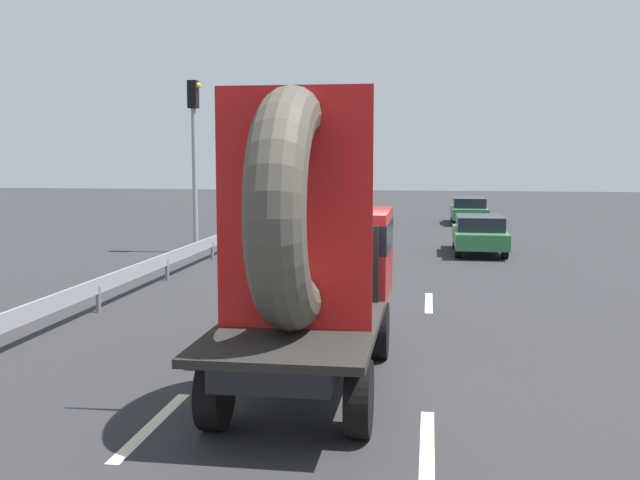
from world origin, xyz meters
The scene contains 10 objects.
ground_plane centered at (0.00, 0.00, 0.00)m, with size 120.00×120.00×0.00m, color #28282B.
flatbed_truck centered at (-0.34, -0.35, 1.86)m, with size 2.02×5.36×4.03m.
distant_sedan centered at (2.91, 14.36, 0.68)m, with size 1.66×3.86×1.26m.
traffic_light centered at (-6.47, 13.24, 3.71)m, with size 0.42×0.36×5.68m.
guardrail centered at (-5.46, 5.70, 0.53)m, with size 0.10×16.08×0.71m.
lane_dash_left_near centered at (-1.97, -2.29, 0.00)m, with size 2.30×0.16×0.01m, color beige.
lane_dash_left_far centered at (-1.97, 5.56, 0.00)m, with size 2.22×0.16×0.01m, color beige.
lane_dash_right_near centered at (1.29, -2.61, 0.00)m, with size 2.51×0.16×0.01m, color beige.
lane_dash_right_far centered at (1.29, 5.71, 0.00)m, with size 2.26×0.16×0.01m, color beige.
oncoming_car centered at (3.14, 25.48, 0.67)m, with size 1.64×3.84×1.25m.
Camera 1 is at (1.27, -10.39, 3.19)m, focal length 41.31 mm.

